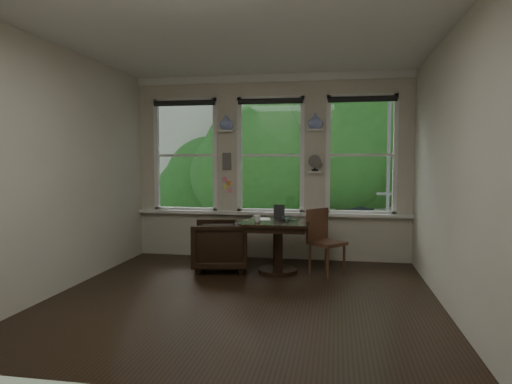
% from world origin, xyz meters
% --- Properties ---
extents(ground, '(4.50, 4.50, 0.00)m').
position_xyz_m(ground, '(0.00, 0.00, 0.00)').
color(ground, black).
rests_on(ground, ground).
extents(ceiling, '(4.50, 4.50, 0.00)m').
position_xyz_m(ceiling, '(0.00, 0.00, 3.00)').
color(ceiling, silver).
rests_on(ceiling, ground).
extents(wall_back, '(4.50, 0.00, 4.50)m').
position_xyz_m(wall_back, '(0.00, 2.25, 1.50)').
color(wall_back, beige).
rests_on(wall_back, ground).
extents(wall_front, '(4.50, 0.00, 4.50)m').
position_xyz_m(wall_front, '(0.00, -2.25, 1.50)').
color(wall_front, beige).
rests_on(wall_front, ground).
extents(wall_left, '(0.00, 4.50, 4.50)m').
position_xyz_m(wall_left, '(-2.25, 0.00, 1.50)').
color(wall_left, beige).
rests_on(wall_left, ground).
extents(wall_right, '(0.00, 4.50, 4.50)m').
position_xyz_m(wall_right, '(2.25, 0.00, 1.50)').
color(wall_right, beige).
rests_on(wall_right, ground).
extents(window_left, '(1.10, 0.12, 1.90)m').
position_xyz_m(window_left, '(-1.45, 2.25, 1.70)').
color(window_left, white).
rests_on(window_left, ground).
extents(window_center, '(1.10, 0.12, 1.90)m').
position_xyz_m(window_center, '(0.00, 2.25, 1.70)').
color(window_center, white).
rests_on(window_center, ground).
extents(window_right, '(1.10, 0.12, 1.90)m').
position_xyz_m(window_right, '(1.45, 2.25, 1.70)').
color(window_right, white).
rests_on(window_right, ground).
extents(shelf_left, '(0.26, 0.16, 0.03)m').
position_xyz_m(shelf_left, '(-0.72, 2.15, 2.10)').
color(shelf_left, white).
rests_on(shelf_left, ground).
extents(shelf_right, '(0.26, 0.16, 0.03)m').
position_xyz_m(shelf_right, '(0.72, 2.15, 2.10)').
color(shelf_right, white).
rests_on(shelf_right, ground).
extents(intercom, '(0.14, 0.06, 0.28)m').
position_xyz_m(intercom, '(-0.72, 2.18, 1.60)').
color(intercom, '#59544F').
rests_on(intercom, ground).
extents(sticky_notes, '(0.16, 0.01, 0.24)m').
position_xyz_m(sticky_notes, '(-0.72, 2.19, 1.25)').
color(sticky_notes, pink).
rests_on(sticky_notes, ground).
extents(desk_fan, '(0.20, 0.20, 0.24)m').
position_xyz_m(desk_fan, '(0.72, 2.13, 1.53)').
color(desk_fan, '#59544F').
rests_on(desk_fan, ground).
extents(vase_left, '(0.24, 0.24, 0.25)m').
position_xyz_m(vase_left, '(-0.72, 2.15, 2.24)').
color(vase_left, white).
rests_on(vase_left, shelf_left).
extents(vase_right, '(0.24, 0.24, 0.25)m').
position_xyz_m(vase_right, '(0.72, 2.15, 2.24)').
color(vase_right, white).
rests_on(vase_right, shelf_right).
extents(table, '(0.90, 0.90, 0.75)m').
position_xyz_m(table, '(0.25, 1.24, 0.38)').
color(table, black).
rests_on(table, ground).
extents(armchair_left, '(0.94, 0.92, 0.73)m').
position_xyz_m(armchair_left, '(-0.62, 1.28, 0.37)').
color(armchair_left, black).
rests_on(armchair_left, ground).
extents(cushion_red, '(0.45, 0.45, 0.06)m').
position_xyz_m(cushion_red, '(-0.62, 1.28, 0.45)').
color(cushion_red, maroon).
rests_on(cushion_red, armchair_left).
extents(side_chair_right, '(0.59, 0.59, 0.92)m').
position_xyz_m(side_chair_right, '(0.95, 1.26, 0.46)').
color(side_chair_right, '#412B17').
rests_on(side_chair_right, ground).
extents(laptop, '(0.39, 0.35, 0.03)m').
position_xyz_m(laptop, '(0.36, 1.31, 0.76)').
color(laptop, black).
rests_on(laptop, table).
extents(mug, '(0.12, 0.12, 0.10)m').
position_xyz_m(mug, '(-0.02, 1.05, 0.80)').
color(mug, white).
rests_on(mug, table).
extents(drinking_glass, '(0.15, 0.15, 0.09)m').
position_xyz_m(drinking_glass, '(0.39, 1.10, 0.80)').
color(drinking_glass, white).
rests_on(drinking_glass, table).
extents(tablet, '(0.16, 0.08, 0.22)m').
position_xyz_m(tablet, '(0.25, 1.40, 0.86)').
color(tablet, black).
rests_on(tablet, table).
extents(papers, '(0.29, 0.35, 0.00)m').
position_xyz_m(papers, '(-0.00, 1.41, 0.75)').
color(papers, silver).
rests_on(papers, table).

